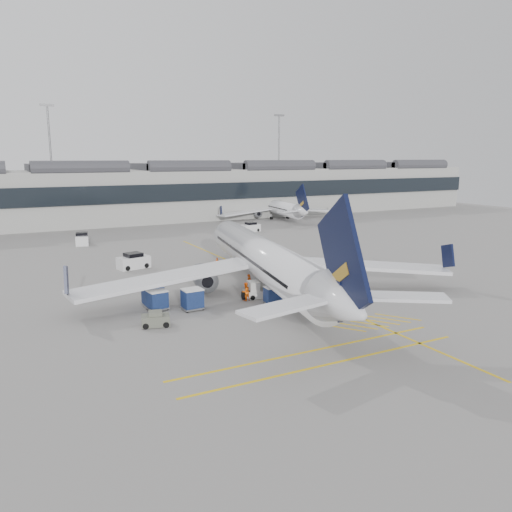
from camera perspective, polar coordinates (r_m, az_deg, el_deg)
name	(u,v)px	position (r m, az deg, el deg)	size (l,w,h in m)	color
ground	(228,316)	(43.97, -3.16, -6.91)	(220.00, 220.00, 0.00)	gray
terminal	(86,194)	(111.61, -18.82, 6.73)	(200.00, 20.45, 12.40)	#9E9E99
light_masts	(66,154)	(125.07, -20.87, 10.85)	(113.00, 0.60, 25.45)	slate
apron_markings	(272,279)	(56.92, 1.83, -2.69)	(0.25, 60.00, 0.01)	gold
airliner_main	(266,261)	(50.82, 1.18, -0.54)	(38.16, 42.09, 11.31)	silver
airliner_far	(277,207)	(114.17, 2.44, 5.57)	(29.06, 31.93, 8.51)	silver
belt_loader	(264,291)	(49.79, 0.90, -3.99)	(5.23, 2.33, 2.08)	beige
baggage_cart_a	(273,295)	(47.30, 1.93, -4.45)	(1.70, 1.45, 1.68)	gray
baggage_cart_b	(192,299)	(45.83, -7.29, -4.85)	(1.95, 1.64, 1.98)	gray
baggage_cart_c	(153,295)	(47.58, -11.70, -4.35)	(1.99, 1.66, 2.04)	gray
baggage_cart_d	(158,300)	(46.28, -11.19, -4.91)	(1.92, 1.65, 1.84)	gray
ramp_agent_a	(249,283)	(51.53, -0.76, -3.10)	(0.68, 0.44, 1.85)	#E84B0C
ramp_agent_b	(246,292)	(48.33, -1.20, -4.09)	(0.88, 0.69, 1.82)	#F65F0C
pushback_tug	(156,320)	(42.13, -11.41, -7.13)	(2.53, 1.89, 1.26)	#5B5D4F
safety_cone_nose	(217,259)	(67.20, -4.47, -0.32)	(0.41, 0.41, 0.57)	#F24C0A
safety_cone_engine	(296,278)	(56.69, 4.56, -2.50)	(0.38, 0.38, 0.53)	#F24C0A
service_van_left	(134,261)	(64.24, -13.82, -0.60)	(4.20, 2.76, 1.98)	silver
service_van_mid	(82,239)	(84.15, -19.25, 1.83)	(2.55, 4.09, 1.96)	silver
service_van_right	(251,227)	(93.70, -0.61, 3.29)	(3.56, 1.99, 1.76)	silver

